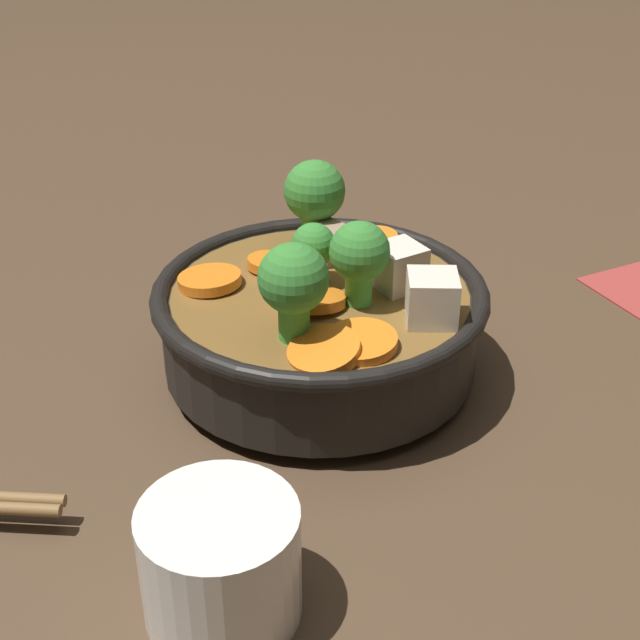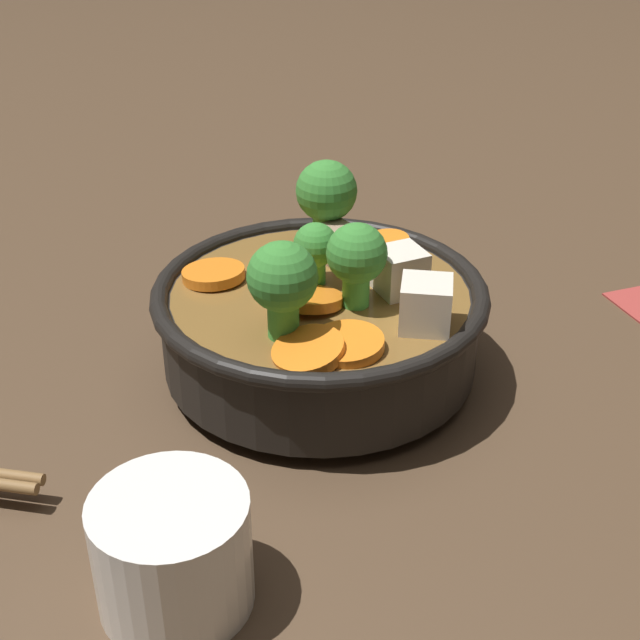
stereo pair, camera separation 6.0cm
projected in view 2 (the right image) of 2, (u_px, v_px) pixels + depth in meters
name	position (u px, v px, depth m)	size (l,w,h in m)	color
ground_plane	(320.00, 372.00, 0.62)	(3.00, 3.00, 0.00)	#4C3826
stirfry_bowl	(321.00, 314.00, 0.60)	(0.22, 0.22, 0.13)	black
tea_cup	(173.00, 551.00, 0.43)	(0.08, 0.08, 0.06)	white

